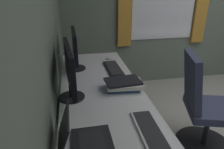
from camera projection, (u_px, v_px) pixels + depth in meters
name	position (u px, v px, depth m)	size (l,w,h in m)	color
wall_back	(32.00, 37.00, 1.06)	(4.57, 0.10, 2.60)	slate
wall_right	(205.00, 1.00, 3.30)	(0.10, 5.13, 2.60)	slate
window_panel	(164.00, 1.00, 3.11)	(0.02, 0.99, 1.15)	white
curtain_near	(203.00, 0.00, 3.19)	(0.05, 0.20, 1.31)	gold
curtain_far	(125.00, 1.00, 2.98)	(0.05, 0.20, 1.31)	gold
desk	(106.00, 109.00, 1.60)	(2.38, 0.68, 0.73)	white
drawer_pedestal	(102.00, 136.00, 1.79)	(0.40, 0.51, 0.69)	white
monitor_primary	(70.00, 69.00, 1.53)	(0.56, 0.20, 0.42)	black
monitor_secondary	(75.00, 47.00, 2.08)	(0.52, 0.20, 0.40)	black
laptop_leftmost	(81.00, 139.00, 1.12)	(0.29, 0.30, 0.22)	black
keyboard_main	(150.00, 131.00, 1.25)	(0.42, 0.15, 0.02)	silver
keyboard_spare	(113.00, 68.00, 2.16)	(0.42, 0.15, 0.02)	black
mouse_spare	(110.00, 58.00, 2.45)	(0.06, 0.10, 0.03)	silver
book_stack_near	(123.00, 84.00, 1.74)	(0.22, 0.32, 0.09)	#38669E
office_chair	(203.00, 109.00, 1.97)	(0.56, 0.60, 0.97)	#383D56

